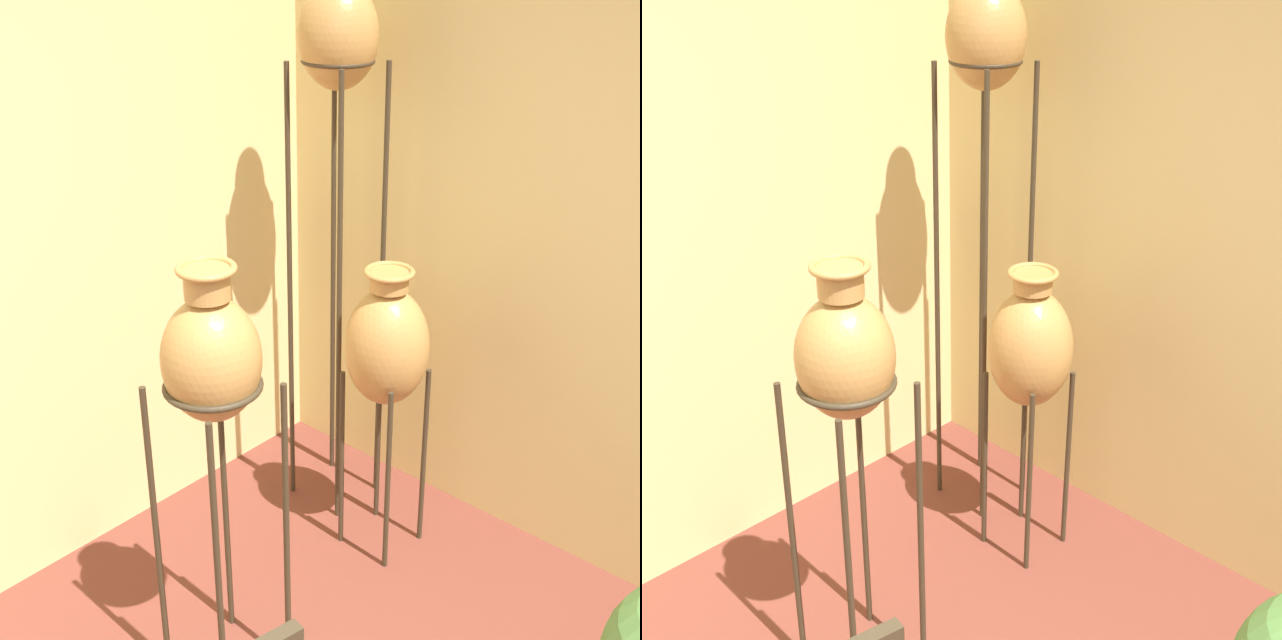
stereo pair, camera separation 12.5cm
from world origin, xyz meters
TOP-DOWN VIEW (x-y plane):
  - vase_stand_tall at (1.89, 1.70)m, footprint 0.28×0.28m
  - vase_stand_medium at (0.91, 1.31)m, footprint 0.30×0.30m
  - vase_stand_short at (1.76, 1.34)m, footprint 0.31×0.31m

SIDE VIEW (x-z plane):
  - vase_stand_short at x=1.76m, z-range 0.28..1.45m
  - vase_stand_medium at x=0.91m, z-range 0.42..1.86m
  - vase_stand_tall at x=1.89m, z-range 0.74..2.92m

